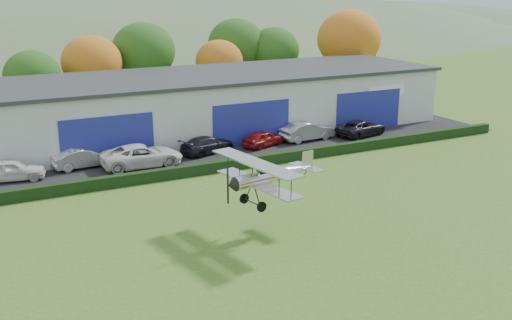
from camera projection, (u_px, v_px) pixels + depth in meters
name	position (u px, v px, depth m)	size (l,w,h in m)	color
ground	(360.00, 258.00, 29.71)	(300.00, 300.00, 0.00)	#3E611E
apron	(235.00, 150.00, 48.96)	(48.00, 9.00, 0.05)	black
hedge	(262.00, 160.00, 44.75)	(46.00, 0.60, 0.80)	black
hangar	(222.00, 101.00, 55.06)	(40.60, 12.60, 5.30)	#B2B7BC
tree_belt	(137.00, 57.00, 63.24)	(75.70, 13.22, 10.12)	#3D2614
distant_hills	(8.00, 92.00, 151.18)	(430.00, 196.00, 56.00)	#4C6642
car_0	(11.00, 170.00, 41.09)	(1.77, 4.40, 1.50)	silver
car_1	(84.00, 158.00, 44.02)	(1.56, 4.48, 1.48)	silver
car_2	(142.00, 156.00, 44.19)	(2.75, 5.97, 1.66)	silver
car_3	(207.00, 145.00, 47.78)	(1.90, 4.67, 1.35)	black
car_4	(263.00, 139.00, 49.75)	(1.56, 3.88, 1.32)	maroon
car_5	(307.00, 131.00, 51.71)	(1.70, 4.87, 1.60)	silver
car_6	(361.00, 128.00, 53.28)	(2.31, 5.01, 1.39)	black
biplane	(268.00, 175.00, 31.96)	(5.82, 6.65, 2.47)	silver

